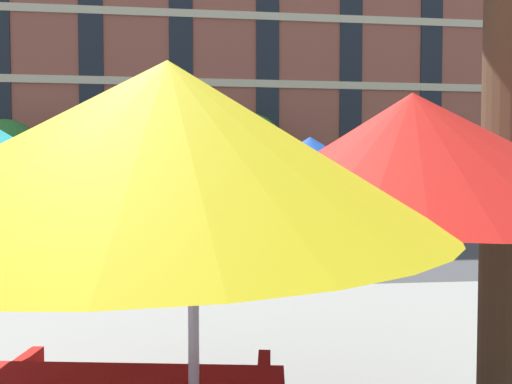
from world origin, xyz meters
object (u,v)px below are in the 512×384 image
Objects in this scene: street_tree_middle at (249,152)px; street_tree_left at (6,154)px; patio_umbrella at (193,160)px; pickup_green at (319,202)px; sedan_blue at (145,205)px; pickup_green_midblock at (487,201)px.

street_tree_left is at bearing -179.86° from street_tree_middle.
street_tree_left is 17.80m from patio_umbrella.
street_tree_left reaches higher than pickup_green.
street_tree_left is at bearing 166.20° from pickup_green.
sedan_blue is at bearing -142.34° from street_tree_middle.
sedan_blue is 1.04× the size of street_tree_left.
pickup_green_midblock is 9.46m from street_tree_middle.
street_tree_left is 0.91× the size of street_tree_middle.
pickup_green_midblock is at bearing 0.00° from pickup_green.
patio_umbrella is (2.37, -12.70, 1.05)m from sedan_blue.
pickup_green and pickup_green_midblock have the same top height.
pickup_green is 1.21× the size of street_tree_left.
pickup_green is 6.44m from pickup_green_midblock.
street_tree_left reaches higher than patio_umbrella.
pickup_green reaches higher than sedan_blue.
pickup_green is 4.28m from street_tree_middle.
pickup_green_midblock is 16.38m from patio_umbrella.
patio_umbrella is (-10.29, -12.70, 0.97)m from pickup_green_midblock.
street_tree_middle is at bearing 37.66° from sedan_blue.
pickup_green_midblock is at bearing 0.00° from sedan_blue.
pickup_green is at bearing -52.64° from street_tree_middle.
pickup_green_midblock is at bearing -9.13° from street_tree_left.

